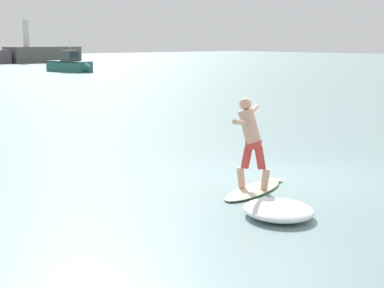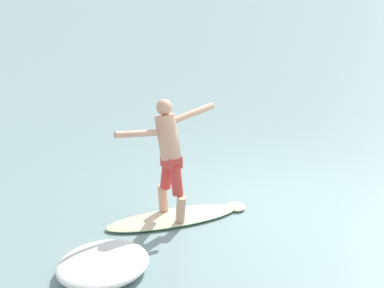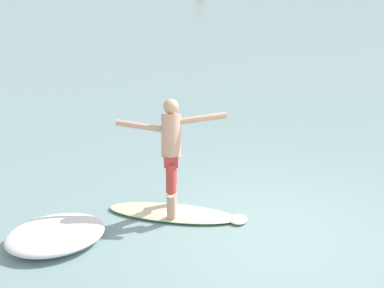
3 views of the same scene
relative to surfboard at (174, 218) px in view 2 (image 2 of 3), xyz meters
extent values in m
plane|color=gray|center=(1.43, 0.28, -0.04)|extent=(200.00, 200.00, 0.00)
ellipsoid|color=beige|center=(-0.03, -0.01, 0.00)|extent=(2.02, 1.12, 0.07)
ellipsoid|color=beige|center=(0.91, 0.28, 0.00)|extent=(0.35, 0.39, 0.06)
ellipsoid|color=#339E56|center=(-0.03, -0.01, 0.00)|extent=(2.03, 1.14, 0.03)
cone|color=black|center=(-0.79, -0.24, -0.10)|extent=(0.06, 0.06, 0.14)
cone|color=black|center=(-0.61, -0.36, -0.10)|extent=(0.06, 0.06, 0.14)
cone|color=black|center=(-0.71, -0.05, -0.10)|extent=(0.06, 0.06, 0.14)
cylinder|color=tan|center=(-0.15, 0.19, 0.22)|extent=(0.20, 0.22, 0.39)
cylinder|color=#CF3D38|center=(-0.10, 0.10, 0.61)|extent=(0.24, 0.26, 0.42)
cylinder|color=tan|center=(0.08, -0.21, 0.22)|extent=(0.20, 0.22, 0.39)
cylinder|color=#CF3D38|center=(0.03, -0.12, 0.61)|extent=(0.24, 0.26, 0.42)
cube|color=#CF3D38|center=(-0.03, -0.01, 0.85)|extent=(0.30, 0.32, 0.16)
cylinder|color=tan|center=(-0.07, 0.06, 1.19)|extent=(0.46, 0.52, 0.66)
sphere|color=tan|center=(-0.11, 0.13, 1.59)|extent=(0.22, 0.22, 0.22)
cylinder|color=tan|center=(-0.51, -0.11, 1.31)|extent=(0.61, 0.39, 0.20)
cylinder|color=tan|center=(0.30, 0.34, 1.42)|extent=(0.61, 0.39, 0.19)
ellipsoid|color=white|center=(-0.99, -1.44, 0.08)|extent=(1.62, 1.70, 0.24)
camera|label=1|loc=(-8.57, -7.84, 2.75)|focal=60.00mm
camera|label=2|loc=(-0.79, -11.47, 5.52)|focal=85.00mm
camera|label=3|loc=(3.66, -6.04, 3.70)|focal=50.00mm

